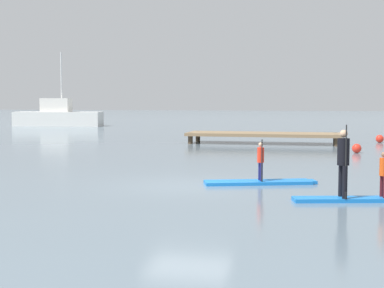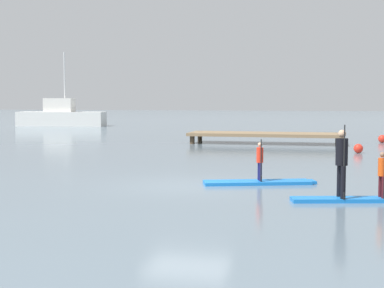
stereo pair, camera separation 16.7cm
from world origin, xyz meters
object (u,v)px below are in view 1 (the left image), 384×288
at_px(paddler_child_solo, 261,159).
at_px(paddleboard_near, 260,182).
at_px(mooring_buoy_mid, 380,139).
at_px(mooring_buoy_near, 357,148).
at_px(paddler_adult, 343,159).
at_px(paddler_child_front, 384,172).
at_px(fishing_boat_white_large, 58,116).
at_px(paddleboard_far, 354,199).

bearing_deg(paddler_child_solo, paddleboard_near, 140.95).
relative_size(paddler_child_solo, mooring_buoy_mid, 2.72).
height_order(paddler_child_solo, mooring_buoy_mid, paddler_child_solo).
relative_size(mooring_buoy_near, mooring_buoy_mid, 0.96).
height_order(paddler_adult, paddler_child_front, paddler_adult).
bearing_deg(fishing_boat_white_large, paddleboard_far, -55.06).
bearing_deg(paddleboard_far, paddler_adult, -164.76).
height_order(paddleboard_near, fishing_boat_white_large, fishing_boat_white_large).
distance_m(paddler_adult, mooring_buoy_mid, 21.54).
relative_size(paddleboard_far, paddler_child_front, 2.43).
bearing_deg(paddleboard_far, paddler_child_solo, 136.26).
height_order(fishing_boat_white_large, mooring_buoy_near, fishing_boat_white_large).
bearing_deg(mooring_buoy_near, paddler_child_solo, -106.91).
relative_size(paddler_child_solo, paddleboard_far, 0.41).
distance_m(paddleboard_near, paddler_child_front, 4.17).
bearing_deg(mooring_buoy_mid, paddler_adult, -97.58).
bearing_deg(mooring_buoy_near, fishing_boat_white_large, 139.00).
height_order(paddleboard_near, paddleboard_far, same).
bearing_deg(paddler_child_solo, fishing_boat_white_large, 123.96).
bearing_deg(paddler_adult, mooring_buoy_mid, 82.42).
xyz_separation_m(paddleboard_near, paddler_child_solo, (0.01, -0.01, 0.71)).
distance_m(paddleboard_near, paddler_adult, 3.67).
bearing_deg(fishing_boat_white_large, paddleboard_near, -56.05).
height_order(paddleboard_far, fishing_boat_white_large, fishing_boat_white_large).
distance_m(paddleboard_near, mooring_buoy_near, 11.89).
bearing_deg(paddleboard_near, paddler_child_front, -35.10).
xyz_separation_m(paddler_adult, mooring_buoy_near, (1.11, 13.98, -0.86)).
distance_m(paddleboard_near, fishing_boat_white_large, 41.82).
bearing_deg(mooring_buoy_near, paddler_adult, -94.53).
distance_m(paddleboard_far, paddler_adult, 1.08).
bearing_deg(paddler_adult, paddler_child_front, 13.77).
xyz_separation_m(paddleboard_far, paddler_child_front, (0.72, 0.17, 0.70)).
bearing_deg(paddler_adult, paddler_child_solo, 132.12).
bearing_deg(paddleboard_near, paddler_child_solo, -39.05).
xyz_separation_m(paddleboard_near, fishing_boat_white_large, (-23.35, 34.68, 0.89)).
bearing_deg(mooring_buoy_near, mooring_buoy_mid, 76.74).
relative_size(paddleboard_far, mooring_buoy_near, 6.95).
relative_size(paddler_child_solo, mooring_buoy_near, 2.84).
distance_m(paddler_child_solo, paddler_child_front, 4.10).
distance_m(paddleboard_far, paddler_child_front, 1.02).
relative_size(paddler_child_front, mooring_buoy_near, 2.87).
xyz_separation_m(paddler_child_solo, paddler_adult, (2.35, -2.60, 0.33)).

